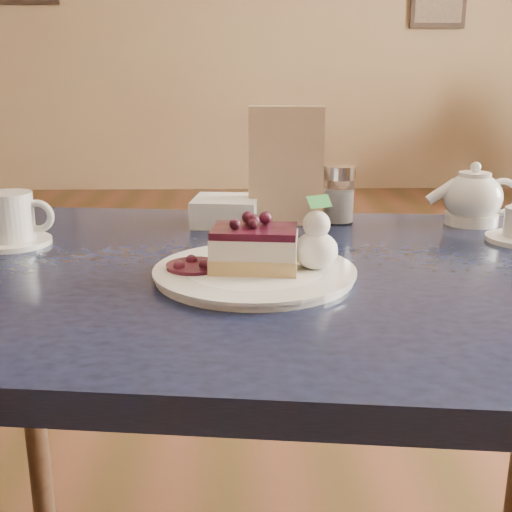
{
  "coord_description": "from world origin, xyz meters",
  "views": [
    {
      "loc": [
        0.18,
        -0.54,
        0.98
      ],
      "look_at": [
        0.2,
        0.21,
        0.76
      ],
      "focal_mm": 45.0,
      "sensor_mm": 36.0,
      "label": 1
    }
  ],
  "objects_px": {
    "main_table": "(258,317)",
    "dessert_plate": "(255,273)",
    "tea_set": "(482,205)",
    "cheesecake_slice": "(255,249)",
    "coffee_set": "(11,222)"
  },
  "relations": [
    {
      "from": "coffee_set",
      "to": "tea_set",
      "type": "relative_size",
      "value": 0.56
    },
    {
      "from": "coffee_set",
      "to": "tea_set",
      "type": "xyz_separation_m",
      "value": [
        0.79,
        0.1,
        0.0
      ]
    },
    {
      "from": "dessert_plate",
      "to": "cheesecake_slice",
      "type": "distance_m",
      "value": 0.03
    },
    {
      "from": "tea_set",
      "to": "coffee_set",
      "type": "bearing_deg",
      "value": -172.97
    },
    {
      "from": "dessert_plate",
      "to": "tea_set",
      "type": "bearing_deg",
      "value": 34.5
    },
    {
      "from": "main_table",
      "to": "dessert_plate",
      "type": "distance_m",
      "value": 0.09
    },
    {
      "from": "cheesecake_slice",
      "to": "tea_set",
      "type": "relative_size",
      "value": 0.52
    },
    {
      "from": "main_table",
      "to": "cheesecake_slice",
      "type": "height_order",
      "value": "cheesecake_slice"
    },
    {
      "from": "main_table",
      "to": "tea_set",
      "type": "bearing_deg",
      "value": 36.84
    },
    {
      "from": "main_table",
      "to": "cheesecake_slice",
      "type": "xyz_separation_m",
      "value": [
        -0.01,
        -0.05,
        0.11
      ]
    },
    {
      "from": "dessert_plate",
      "to": "coffee_set",
      "type": "relative_size",
      "value": 1.99
    },
    {
      "from": "cheesecake_slice",
      "to": "coffee_set",
      "type": "height_order",
      "value": "coffee_set"
    },
    {
      "from": "coffee_set",
      "to": "main_table",
      "type": "bearing_deg",
      "value": -19.29
    },
    {
      "from": "coffee_set",
      "to": "tea_set",
      "type": "distance_m",
      "value": 0.79
    },
    {
      "from": "cheesecake_slice",
      "to": "coffee_set",
      "type": "xyz_separation_m",
      "value": [
        -0.38,
        0.18,
        -0.0
      ]
    }
  ]
}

